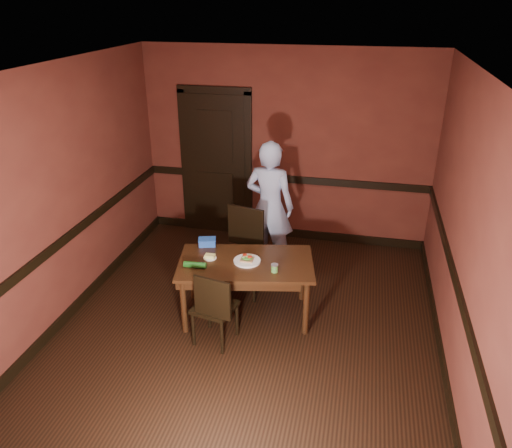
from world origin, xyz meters
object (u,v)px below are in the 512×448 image
at_px(person, 270,206).
at_px(food_tub, 207,242).
at_px(sauce_jar, 275,268).
at_px(cheese_saucer, 210,257).
at_px(chair_near, 215,306).
at_px(sandwich_plate, 247,260).
at_px(dining_table, 246,289).
at_px(chair_far, 246,253).

distance_m(person, food_tub, 1.04).
relative_size(sauce_jar, cheese_saucer, 0.61).
relative_size(chair_near, sandwich_plate, 2.87).
xyz_separation_m(dining_table, sauce_jar, (0.34, -0.14, 0.38)).
xyz_separation_m(person, sauce_jar, (0.30, -1.29, -0.13)).
xyz_separation_m(person, sandwich_plate, (-0.02, -1.14, -0.15)).
bearing_deg(chair_near, food_tub, -56.13).
bearing_deg(person, cheese_saucer, 75.68).
xyz_separation_m(dining_table, cheese_saucer, (-0.40, -0.01, 0.36)).
bearing_deg(food_tub, chair_near, -84.07).
bearing_deg(food_tub, cheese_saucer, -82.96).
distance_m(dining_table, sandwich_plate, 0.36).
distance_m(person, sauce_jar, 1.33).
distance_m(dining_table, person, 1.26).
xyz_separation_m(dining_table, sandwich_plate, (0.01, 0.01, 0.36)).
xyz_separation_m(person, food_tub, (-0.56, -0.87, -0.13)).
height_order(person, food_tub, person).
xyz_separation_m(chair_near, cheese_saucer, (-0.19, 0.50, 0.27)).
bearing_deg(sauce_jar, dining_table, 157.46).
xyz_separation_m(chair_near, food_tub, (-0.31, 0.79, 0.30)).
height_order(dining_table, food_tub, food_tub).
height_order(sauce_jar, food_tub, sauce_jar).
bearing_deg(chair_near, person, -86.17).
distance_m(cheese_saucer, food_tub, 0.31).
bearing_deg(chair_near, dining_table, -99.79).
relative_size(chair_near, sauce_jar, 9.58).
bearing_deg(chair_far, food_tub, -137.90).
height_order(chair_near, sandwich_plate, chair_near).
distance_m(chair_near, person, 1.73).
xyz_separation_m(dining_table, person, (0.04, 1.15, 0.51)).
relative_size(chair_near, cheese_saucer, 5.86).
bearing_deg(person, chair_near, 88.04).
bearing_deg(sandwich_plate, chair_near, -112.87).
bearing_deg(chair_far, sandwich_plate, -62.30).
bearing_deg(dining_table, cheese_saucer, 169.91).
bearing_deg(chair_near, sauce_jar, -133.79).
bearing_deg(sauce_jar, cheese_saucer, 169.74).
relative_size(dining_table, sauce_jar, 16.50).
distance_m(chair_far, sandwich_plate, 0.55).
xyz_separation_m(sandwich_plate, sauce_jar, (0.33, -0.15, 0.02)).
relative_size(dining_table, cheese_saucer, 10.08).
bearing_deg(sauce_jar, person, 103.22).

